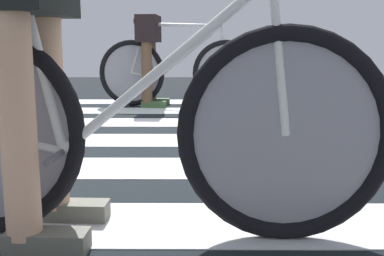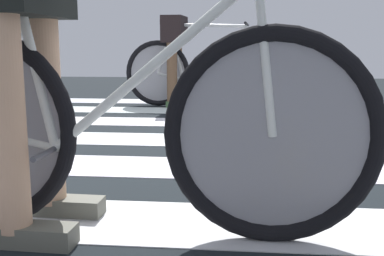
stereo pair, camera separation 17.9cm
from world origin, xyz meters
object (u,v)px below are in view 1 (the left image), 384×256
bicycle_2_of_2 (178,71)px  cyclist_2_of_2 (149,48)px  bicycle_1_of_2 (129,126)px  cyclist_1_of_2 (32,41)px

bicycle_2_of_2 → cyclist_2_of_2: size_ratio=1.79×
bicycle_1_of_2 → bicycle_2_of_2: (0.04, 3.51, 0.00)m
bicycle_2_of_2 → cyclist_2_of_2: 0.39m
cyclist_1_of_2 → bicycle_2_of_2: 3.52m
bicycle_2_of_2 → cyclist_1_of_2: bearing=-91.5°
cyclist_2_of_2 → bicycle_1_of_2: bearing=-81.4°
bicycle_1_of_2 → bicycle_2_of_2: same height
cyclist_1_of_2 → bicycle_2_of_2: bearing=86.6°
bicycle_1_of_2 → cyclist_2_of_2: cyclist_2_of_2 is taller
bicycle_1_of_2 → cyclist_1_of_2: size_ratio=1.70×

